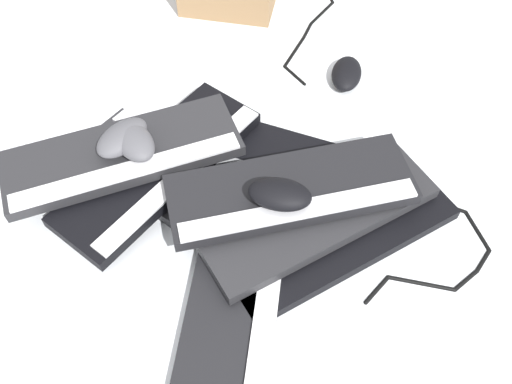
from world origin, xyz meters
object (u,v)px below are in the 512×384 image
Objects in this scene: keyboard_1 at (338,234)px; keyboard_3 at (177,184)px; mouse_0 at (133,141)px; mouse_4 at (346,74)px; keyboard_2 at (268,159)px; keyboard_0 at (239,283)px; keyboard_6 at (162,166)px; mouse_2 at (280,194)px; keyboard_5 at (291,190)px; mouse_1 at (122,138)px; keyboard_7 at (122,155)px; keyboard_4 at (316,212)px.

keyboard_1 is 0.32m from keyboard_3.
mouse_0 is (0.09, -0.39, 0.10)m from keyboard_1.
keyboard_2 is at bearing -23.84° from mouse_4.
keyboard_6 is at bearing -113.79° from keyboard_0.
mouse_2 is (0.12, 0.10, 0.10)m from keyboard_2.
keyboard_2 is 0.19m from keyboard_3.
mouse_4 is (-0.38, -0.08, -0.05)m from keyboard_5.
mouse_1 is (0.09, -0.31, 0.04)m from keyboard_5.
keyboard_6 is 0.26m from mouse_2.
keyboard_5 is 0.32m from mouse_1.
keyboard_6 is at bearing -74.82° from keyboard_5.
keyboard_7 is at bearing -165.85° from mouse_1.
keyboard_4 reaches higher than keyboard_3.
keyboard_1 is at bearing 91.35° from keyboard_5.
mouse_4 is at bearing -153.79° from keyboard_1.
mouse_0 is 1.00× the size of mouse_2.
mouse_1 and mouse_2 have the same top height.
mouse_0 is at bearing -77.09° from keyboard_1.
keyboard_2 is 0.21m from keyboard_6.
keyboard_6 is at bearing -131.57° from mouse_0.
mouse_4 is at bearing -160.13° from keyboard_4.
mouse_1 is at bearing -73.33° from keyboard_5.
keyboard_6 is at bearing -15.81° from mouse_2.
mouse_1 is 1.00× the size of mouse_2.
mouse_4 is at bearing 163.87° from keyboard_3.
keyboard_0 is 4.19× the size of mouse_4.
keyboard_4 reaches higher than keyboard_1.
keyboard_7 is at bearing -48.35° from keyboard_2.
keyboard_0 and keyboard_2 have the same top height.
keyboard_1 is 1.02× the size of keyboard_3.
keyboard_6 is 1.01× the size of keyboard_7.
mouse_1 reaches higher than mouse_4.
keyboard_1 is 0.06m from keyboard_4.
mouse_0 is at bearing -48.15° from keyboard_2.
mouse_0 is (0.02, -0.04, 0.07)m from keyboard_6.
mouse_2 is (0.04, 0.00, 0.04)m from keyboard_5.
keyboard_5 is at bearing 51.29° from keyboard_2.
mouse_2 is (-0.05, 0.29, 0.00)m from mouse_0.
mouse_0 reaches higher than keyboard_6.
mouse_0 is 1.00× the size of mouse_1.
keyboard_0 is 0.32m from mouse_0.
keyboard_0 is 0.25m from keyboard_3.
mouse_2 is 1.00× the size of mouse_4.
keyboard_3 is at bearing -14.18° from mouse_2.
keyboard_0 is 0.20m from keyboard_1.
mouse_2 is at bearing 1.33° from keyboard_5.
keyboard_6 is (-0.00, -0.03, 0.03)m from keyboard_3.
keyboard_1 is 0.43m from keyboard_7.
mouse_0 is (-0.02, 0.02, 0.04)m from keyboard_7.
mouse_0 reaches higher than keyboard_5.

